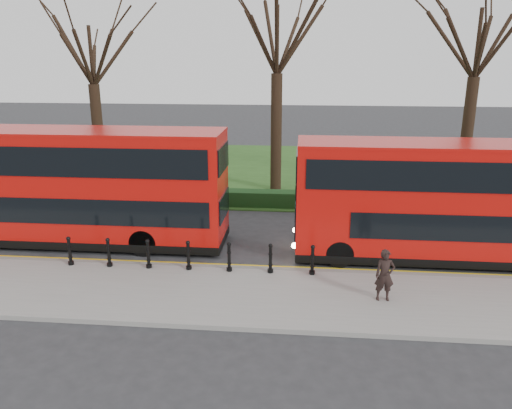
# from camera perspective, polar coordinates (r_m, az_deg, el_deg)

# --- Properties ---
(ground) EXTENTS (120.00, 120.00, 0.00)m
(ground) POSITION_cam_1_polar(r_m,az_deg,el_deg) (18.77, -5.65, -6.15)
(ground) COLOR #28282B
(ground) RESTS_ON ground
(pavement) EXTENTS (60.00, 4.00, 0.15)m
(pavement) POSITION_cam_1_polar(r_m,az_deg,el_deg) (16.08, -7.69, -10.02)
(pavement) COLOR gray
(pavement) RESTS_ON ground
(kerb) EXTENTS (60.00, 0.25, 0.16)m
(kerb) POSITION_cam_1_polar(r_m,az_deg,el_deg) (17.84, -6.26, -7.16)
(kerb) COLOR slate
(kerb) RESTS_ON ground
(grass_verge) EXTENTS (60.00, 18.00, 0.06)m
(grass_verge) POSITION_cam_1_polar(r_m,az_deg,el_deg) (32.95, -0.74, 4.02)
(grass_verge) COLOR #264918
(grass_verge) RESTS_ON ground
(hedge) EXTENTS (60.00, 0.90, 0.80)m
(hedge) POSITION_cam_1_polar(r_m,az_deg,el_deg) (24.97, -2.75, 0.73)
(hedge) COLOR black
(hedge) RESTS_ON ground
(yellow_line_outer) EXTENTS (60.00, 0.10, 0.01)m
(yellow_line_outer) POSITION_cam_1_polar(r_m,az_deg,el_deg) (18.14, -6.07, -6.98)
(yellow_line_outer) COLOR yellow
(yellow_line_outer) RESTS_ON ground
(yellow_line_inner) EXTENTS (60.00, 0.10, 0.01)m
(yellow_line_inner) POSITION_cam_1_polar(r_m,az_deg,el_deg) (18.32, -5.95, -6.73)
(yellow_line_inner) COLOR yellow
(yellow_line_inner) RESTS_ON ground
(tree_left) EXTENTS (6.69, 6.69, 10.45)m
(tree_left) POSITION_cam_1_polar(r_m,az_deg,el_deg) (29.29, -18.40, 16.54)
(tree_left) COLOR black
(tree_left) RESTS_ON ground
(tree_mid) EXTENTS (7.39, 7.39, 11.54)m
(tree_mid) POSITION_cam_1_polar(r_m,az_deg,el_deg) (27.02, 2.46, 19.08)
(tree_mid) COLOR black
(tree_mid) RESTS_ON ground
(tree_right) EXTENTS (7.23, 7.23, 11.29)m
(tree_right) POSITION_cam_1_polar(r_m,az_deg,el_deg) (28.30, 24.13, 17.24)
(tree_right) COLOR black
(tree_right) RESTS_ON ground
(bollard_row) EXTENTS (8.64, 0.15, 1.00)m
(bollard_row) POSITION_cam_1_polar(r_m,az_deg,el_deg) (17.38, -7.74, -5.83)
(bollard_row) COLOR black
(bollard_row) RESTS_ON pavement
(bus_lead) EXTENTS (11.43, 2.62, 4.55)m
(bus_lead) POSITION_cam_1_polar(r_m,az_deg,el_deg) (20.72, -19.51, 1.85)
(bus_lead) COLOR #BA0E09
(bus_lead) RESTS_ON ground
(bus_rear) EXTENTS (10.90, 2.50, 4.34)m
(bus_rear) POSITION_cam_1_polar(r_m,az_deg,el_deg) (19.20, 21.06, 0.23)
(bus_rear) COLOR #BA0E09
(bus_rear) RESTS_ON ground
(pedestrian) EXTENTS (0.61, 0.42, 1.60)m
(pedestrian) POSITION_cam_1_polar(r_m,az_deg,el_deg) (15.53, 14.50, -7.84)
(pedestrian) COLOR black
(pedestrian) RESTS_ON pavement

